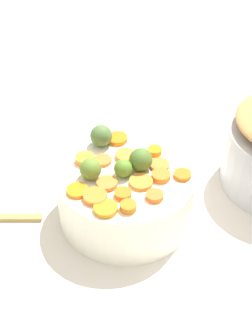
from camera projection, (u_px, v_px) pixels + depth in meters
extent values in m
cube|color=silver|center=(147.00, 221.00, 0.91)|extent=(2.40, 2.40, 0.02)
cylinder|color=white|center=(126.00, 194.00, 0.88)|extent=(0.24, 0.24, 0.10)
cylinder|color=orange|center=(141.00, 182.00, 0.82)|extent=(0.04, 0.04, 0.01)
cylinder|color=orange|center=(128.00, 207.00, 0.77)|extent=(0.03, 0.03, 0.01)
cylinder|color=orange|center=(107.00, 183.00, 0.82)|extent=(0.04, 0.04, 0.01)
cylinder|color=orange|center=(85.00, 159.00, 0.86)|extent=(0.05, 0.05, 0.01)
cylinder|color=orange|center=(160.00, 165.00, 0.86)|extent=(0.05, 0.05, 0.01)
cylinder|color=orange|center=(152.00, 151.00, 0.88)|extent=(0.04, 0.04, 0.01)
cylinder|color=orange|center=(103.00, 160.00, 0.86)|extent=(0.04, 0.04, 0.01)
cylinder|color=orange|center=(95.00, 197.00, 0.79)|extent=(0.05, 0.05, 0.01)
cylinder|color=orange|center=(125.00, 156.00, 0.87)|extent=(0.04, 0.04, 0.01)
cylinder|color=orange|center=(77.00, 191.00, 0.81)|extent=(0.04, 0.04, 0.01)
cylinder|color=orange|center=(161.00, 176.00, 0.83)|extent=(0.04, 0.04, 0.01)
cylinder|color=orange|center=(117.00, 139.00, 0.91)|extent=(0.05, 0.05, 0.01)
cylinder|color=orange|center=(155.00, 196.00, 0.79)|extent=(0.04, 0.04, 0.01)
cylinder|color=orange|center=(106.00, 209.00, 0.77)|extent=(0.04, 0.04, 0.01)
cylinder|color=orange|center=(123.00, 194.00, 0.80)|extent=(0.04, 0.04, 0.01)
cylinder|color=orange|center=(182.00, 175.00, 0.84)|extent=(0.04, 0.04, 0.01)
sphere|color=#5A8428|center=(123.00, 168.00, 0.83)|extent=(0.03, 0.03, 0.03)
sphere|color=olive|center=(91.00, 169.00, 0.82)|extent=(0.04, 0.04, 0.04)
sphere|color=#507238|center=(101.00, 136.00, 0.89)|extent=(0.04, 0.04, 0.04)
sphere|color=#4E6F2A|center=(141.00, 160.00, 0.84)|extent=(0.04, 0.04, 0.04)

